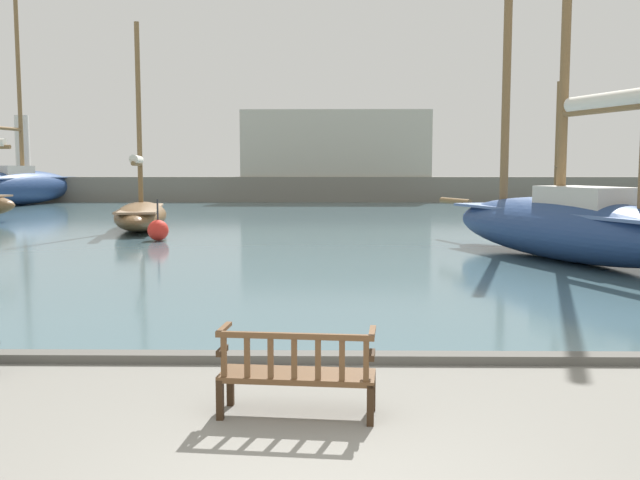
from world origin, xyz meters
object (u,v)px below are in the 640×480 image
sailboat_outer_port (567,218)px  sailboat_mid_port (20,185)px  channel_buoy (158,230)px  sailboat_nearest_starboard (141,213)px  sailboat_outer_starboard (555,198)px  park_bench (297,372)px

sailboat_outer_port → sailboat_mid_port: (-27.06, 28.18, 0.17)m
sailboat_outer_port → channel_buoy: 13.24m
sailboat_nearest_starboard → sailboat_outer_starboard: bearing=33.6°
park_bench → sailboat_mid_port: sailboat_mid_port is taller
sailboat_outer_starboard → sailboat_outer_port: 24.43m
park_bench → sailboat_outer_starboard: bearing=68.8°
sailboat_nearest_starboard → sailboat_mid_port: (-13.06, 18.76, 0.64)m
sailboat_outer_port → sailboat_mid_port: size_ratio=0.81×
sailboat_outer_starboard → sailboat_mid_port: size_ratio=0.54×
sailboat_outer_starboard → sailboat_outer_port: sailboat_outer_port is taller
sailboat_outer_starboard → sailboat_outer_port: bearing=-106.7°
sailboat_outer_port → park_bench: bearing=-119.2°
channel_buoy → sailboat_mid_port: bearing=122.6°
sailboat_outer_starboard → sailboat_mid_port: (-34.07, 4.79, 0.63)m
sailboat_outer_starboard → sailboat_nearest_starboard: bearing=-146.4°
sailboat_outer_starboard → sailboat_mid_port: bearing=172.0°
park_bench → sailboat_nearest_starboard: 22.60m
sailboat_outer_starboard → channel_buoy: 26.64m
sailboat_nearest_starboard → sailboat_mid_port: sailboat_mid_port is taller
sailboat_nearest_starboard → sailboat_mid_port: bearing=124.8°
park_bench → sailboat_nearest_starboard: size_ratio=0.20×
sailboat_nearest_starboard → park_bench: bearing=-71.2°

